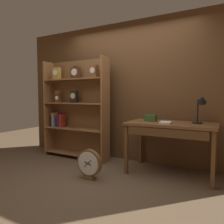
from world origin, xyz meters
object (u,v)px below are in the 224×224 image
(workbench, at_px, (171,129))
(toolbox_small, at_px, (151,118))
(round_clock_large, at_px, (89,164))
(bookshelf, at_px, (75,108))
(desk_lamp, at_px, (201,105))
(open_repair_manual, at_px, (165,123))

(workbench, height_order, toolbox_small, toolbox_small)
(workbench, height_order, round_clock_large, workbench)
(bookshelf, xyz_separation_m, workbench, (1.91, -0.09, -0.26))
(desk_lamp, distance_m, round_clock_large, 1.85)
(bookshelf, distance_m, round_clock_large, 1.45)
(workbench, height_order, desk_lamp, desk_lamp)
(bookshelf, height_order, open_repair_manual, bookshelf)
(bookshelf, bearing_deg, workbench, -2.63)
(open_repair_manual, bearing_deg, workbench, 52.75)
(desk_lamp, distance_m, open_repair_manual, 0.57)
(desk_lamp, bearing_deg, round_clock_large, -149.87)
(workbench, xyz_separation_m, toolbox_small, (-0.33, 0.04, 0.14))
(desk_lamp, relative_size, round_clock_large, 1.00)
(bookshelf, relative_size, round_clock_large, 4.37)
(desk_lamp, xyz_separation_m, toolbox_small, (-0.75, -0.03, -0.23))
(bookshelf, bearing_deg, toolbox_small, -1.63)
(workbench, relative_size, desk_lamp, 3.02)
(bookshelf, distance_m, desk_lamp, 2.32)
(bookshelf, height_order, desk_lamp, bookshelf)
(workbench, relative_size, open_repair_manual, 6.05)
(desk_lamp, relative_size, toolbox_small, 2.46)
(bookshelf, height_order, round_clock_large, bookshelf)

